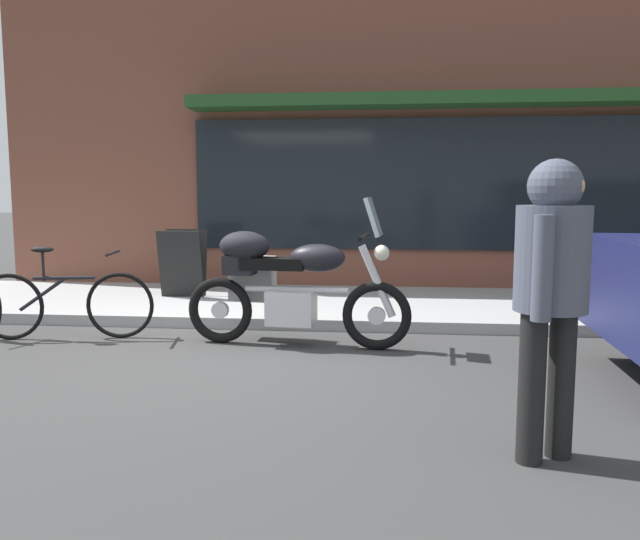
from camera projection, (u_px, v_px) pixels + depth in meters
name	position (u px, v px, depth m)	size (l,w,h in m)	color
ground_plane	(211.00, 356.00, 5.62)	(80.00, 80.00, 0.00)	#373737
touring_motorcycle	(284.00, 282.00, 5.96)	(2.14, 0.78, 1.39)	black
parked_bicycle	(64.00, 303.00, 6.22)	(1.70, 0.49, 0.92)	black
pedestrian_walking	(552.00, 274.00, 3.31)	(0.50, 0.52, 1.61)	black
sandwich_board_sign	(183.00, 263.00, 8.07)	(0.55, 0.40, 0.85)	black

